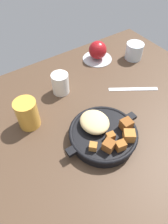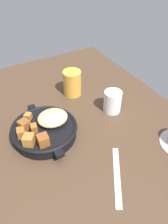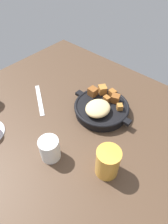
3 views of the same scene
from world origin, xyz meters
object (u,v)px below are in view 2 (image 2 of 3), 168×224
(butter_knife, at_px, (117,175))
(juice_glass_amber, at_px, (72,83))
(cast_iron_skillet, at_px, (45,129))
(white_creamer_pitcher, at_px, (112,101))

(butter_knife, distance_m, juice_glass_amber, 0.40)
(cast_iron_skillet, relative_size, juice_glass_amber, 2.54)
(cast_iron_skillet, height_order, juice_glass_amber, juice_glass_amber)
(white_creamer_pitcher, bearing_deg, cast_iron_skillet, -90.01)
(juice_glass_amber, bearing_deg, cast_iron_skillet, -47.95)
(butter_knife, height_order, juice_glass_amber, juice_glass_amber)
(juice_glass_amber, distance_m, white_creamer_pitcher, 0.17)
(white_creamer_pitcher, bearing_deg, juice_glass_amber, -154.50)
(butter_knife, bearing_deg, juice_glass_amber, -157.12)
(cast_iron_skillet, height_order, butter_knife, cast_iron_skillet)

